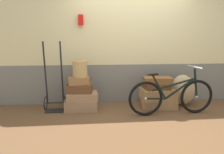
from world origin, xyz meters
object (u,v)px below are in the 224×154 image
(suitcase_0, at_px, (82,104))
(suitcase_3, at_px, (79,80))
(suitcase_7, at_px, (157,80))
(burlap_sack, at_px, (182,90))
(suitcase_4, at_px, (158,103))
(luggage_trolley, at_px, (54,93))
(suitcase_6, at_px, (157,86))
(wicker_basket, at_px, (80,69))
(suitcase_5, at_px, (158,94))
(suitcase_1, at_px, (82,96))
(bicycle, at_px, (171,96))
(suitcase_2, at_px, (80,88))

(suitcase_0, height_order, suitcase_3, suitcase_3)
(suitcase_7, distance_m, burlap_sack, 0.64)
(suitcase_4, xyz_separation_m, luggage_trolley, (-2.08, 0.05, 0.24))
(suitcase_0, bearing_deg, suitcase_6, -0.65)
(suitcase_6, height_order, luggage_trolley, luggage_trolley)
(suitcase_6, relative_size, wicker_basket, 1.60)
(burlap_sack, bearing_deg, wicker_basket, -177.51)
(suitcase_6, bearing_deg, suitcase_3, 173.42)
(suitcase_5, relative_size, suitcase_7, 1.20)
(suitcase_4, height_order, burlap_sack, burlap_sack)
(suitcase_1, bearing_deg, bicycle, -17.71)
(suitcase_5, relative_size, burlap_sack, 1.02)
(suitcase_5, distance_m, luggage_trolley, 2.06)
(suitcase_4, height_order, suitcase_7, suitcase_7)
(suitcase_1, distance_m, luggage_trolley, 0.54)
(burlap_sack, bearing_deg, luggage_trolley, -178.75)
(wicker_basket, height_order, bicycle, wicker_basket)
(suitcase_7, bearing_deg, suitcase_2, -173.85)
(suitcase_0, bearing_deg, suitcase_4, 0.01)
(suitcase_7, bearing_deg, burlap_sack, 16.42)
(suitcase_7, bearing_deg, suitcase_3, -173.33)
(suitcase_0, xyz_separation_m, suitcase_4, (1.56, -0.01, -0.02))
(suitcase_5, xyz_separation_m, wicker_basket, (-1.55, 0.03, 0.53))
(wicker_basket, bearing_deg, suitcase_4, -0.40)
(suitcase_3, height_order, suitcase_7, suitcase_3)
(wicker_basket, bearing_deg, suitcase_0, 17.24)
(suitcase_2, height_order, suitcase_5, suitcase_2)
(suitcase_1, distance_m, suitcase_5, 1.52)
(suitcase_2, relative_size, wicker_basket, 1.56)
(suitcase_4, bearing_deg, suitcase_0, -174.38)
(suitcase_4, bearing_deg, suitcase_3, -174.00)
(suitcase_6, distance_m, burlap_sack, 0.63)
(suitcase_0, height_order, burlap_sack, burlap_sack)
(suitcase_3, xyz_separation_m, suitcase_4, (1.60, -0.00, -0.50))
(suitcase_4, distance_m, suitcase_6, 0.36)
(suitcase_4, distance_m, bicycle, 0.50)
(suitcase_6, relative_size, luggage_trolley, 0.37)
(suitcase_2, xyz_separation_m, suitcase_3, (-0.01, -0.01, 0.15))
(suitcase_7, relative_size, wicker_basket, 1.80)
(suitcase_3, xyz_separation_m, suitcase_5, (1.58, -0.02, -0.31))
(suitcase_1, relative_size, burlap_sack, 0.92)
(suitcase_0, height_order, suitcase_4, suitcase_0)
(suitcase_3, height_order, suitcase_5, suitcase_3)
(suitcase_6, xyz_separation_m, suitcase_7, (0.02, 0.02, 0.12))
(suitcase_1, relative_size, suitcase_7, 1.07)
(suitcase_0, bearing_deg, luggage_trolley, 177.04)
(suitcase_2, height_order, suitcase_4, suitcase_2)
(wicker_basket, bearing_deg, bicycle, -14.23)
(wicker_basket, bearing_deg, burlap_sack, 2.49)
(suitcase_1, bearing_deg, burlap_sack, -0.85)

